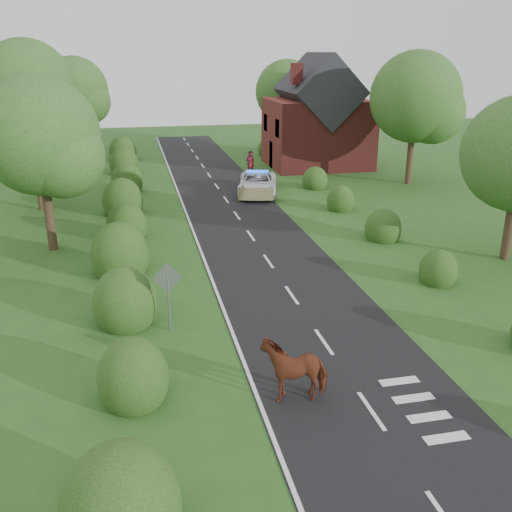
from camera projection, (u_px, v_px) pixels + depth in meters
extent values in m
plane|color=#2B5621|center=(324.00, 342.00, 19.23)|extent=(120.00, 120.00, 0.00)
cube|color=black|center=(240.00, 220.00, 33.01)|extent=(6.00, 70.00, 0.02)
cube|color=white|center=(371.00, 410.00, 15.55)|extent=(0.12, 1.80, 0.01)
cube|color=white|center=(324.00, 342.00, 19.22)|extent=(0.12, 1.80, 0.01)
cube|color=white|center=(292.00, 295.00, 22.90)|extent=(0.12, 1.80, 0.01)
cube|color=white|center=(268.00, 261.00, 26.57)|extent=(0.12, 1.80, 0.01)
cube|color=white|center=(251.00, 236.00, 30.25)|extent=(0.12, 1.80, 0.01)
cube|color=white|center=(237.00, 216.00, 33.92)|extent=(0.12, 1.80, 0.01)
cube|color=white|center=(226.00, 199.00, 37.60)|extent=(0.12, 1.80, 0.01)
cube|color=white|center=(217.00, 186.00, 41.27)|extent=(0.12, 1.80, 0.01)
cube|color=white|center=(209.00, 175.00, 44.95)|extent=(0.12, 1.80, 0.01)
cube|color=white|center=(203.00, 166.00, 48.62)|extent=(0.12, 1.80, 0.01)
cube|color=white|center=(197.00, 158.00, 52.30)|extent=(0.12, 1.80, 0.01)
cube|color=white|center=(192.00, 151.00, 55.97)|extent=(0.12, 1.80, 0.01)
cube|color=white|center=(188.00, 144.00, 59.65)|extent=(0.12, 1.80, 0.01)
cube|color=white|center=(184.00, 139.00, 63.32)|extent=(0.12, 1.80, 0.01)
cube|color=white|center=(190.00, 223.00, 32.42)|extent=(0.12, 70.00, 0.01)
cube|color=white|center=(446.00, 438.00, 14.45)|extent=(1.20, 0.35, 0.01)
cube|color=white|center=(429.00, 417.00, 15.28)|extent=(1.20, 0.35, 0.01)
cube|color=white|center=(413.00, 398.00, 16.11)|extent=(1.20, 0.35, 0.01)
cube|color=white|center=(399.00, 381.00, 16.93)|extent=(1.20, 0.35, 0.01)
ellipsoid|color=#153712|center=(121.00, 510.00, 11.21)|extent=(2.40, 2.52, 2.80)
ellipsoid|color=#153712|center=(133.00, 378.00, 15.90)|extent=(2.00, 2.10, 2.40)
ellipsoid|color=#153712|center=(125.00, 303.00, 20.42)|extent=(2.30, 2.41, 2.70)
ellipsoid|color=#153712|center=(120.00, 255.00, 24.95)|extent=(2.50, 2.62, 3.00)
ellipsoid|color=#153712|center=(127.00, 226.00, 29.65)|extent=(2.10, 2.20, 2.50)
ellipsoid|color=#153712|center=(123.00, 201.00, 34.18)|extent=(2.40, 2.52, 2.80)
ellipsoid|color=#153712|center=(127.00, 181.00, 39.77)|extent=(2.20, 2.31, 2.60)
ellipsoid|color=#153712|center=(124.00, 165.00, 45.23)|extent=(2.30, 2.41, 2.70)
ellipsoid|color=#153712|center=(123.00, 152.00, 50.71)|extent=(2.40, 2.52, 2.80)
ellipsoid|color=#153712|center=(438.00, 271.00, 24.02)|extent=(1.60, 1.68, 1.90)
ellipsoid|color=#153712|center=(383.00, 229.00, 29.55)|extent=(1.90, 2.00, 2.10)
ellipsoid|color=#153712|center=(341.00, 201.00, 35.05)|extent=(1.70, 1.78, 2.00)
ellipsoid|color=#153712|center=(315.00, 180.00, 40.63)|extent=(1.80, 1.89, 2.00)
ellipsoid|color=#153712|center=(267.00, 149.00, 53.45)|extent=(1.70, 1.78, 2.00)
cylinder|color=#332316|center=(49.00, 211.00, 27.57)|extent=(0.44, 0.44, 3.96)
sphere|color=#164916|center=(39.00, 135.00, 26.34)|extent=(5.60, 5.60, 5.60)
sphere|color=olive|center=(62.00, 156.00, 26.33)|extent=(3.92, 3.92, 3.92)
cylinder|color=#332316|center=(39.00, 180.00, 34.65)|extent=(0.44, 0.44, 3.74)
sphere|color=#164916|center=(31.00, 123.00, 33.50)|extent=(5.60, 5.60, 5.60)
sphere|color=olive|center=(49.00, 138.00, 33.47)|extent=(3.92, 3.92, 3.92)
cylinder|color=#332316|center=(35.00, 146.00, 43.35)|extent=(0.44, 0.44, 4.84)
sphere|color=#164916|center=(27.00, 86.00, 41.86)|extent=(6.80, 6.80, 6.80)
sphere|color=olive|center=(45.00, 102.00, 41.84)|extent=(4.76, 4.76, 4.76)
cylinder|color=#332316|center=(79.00, 132.00, 53.15)|extent=(0.44, 0.44, 4.18)
sphere|color=#164916|center=(75.00, 90.00, 51.86)|extent=(6.00, 6.00, 6.00)
sphere|color=olive|center=(87.00, 101.00, 51.84)|extent=(4.20, 4.20, 4.20)
cylinder|color=#332316|center=(510.00, 223.00, 26.36)|extent=(0.44, 0.44, 3.52)
cylinder|color=#332316|center=(410.00, 154.00, 41.52)|extent=(0.44, 0.44, 4.40)
sphere|color=#164916|center=(415.00, 97.00, 40.16)|extent=(6.40, 6.40, 6.40)
sphere|color=olive|center=(433.00, 112.00, 40.14)|extent=(4.48, 4.48, 4.48)
cylinder|color=#332316|center=(286.00, 130.00, 55.28)|extent=(0.44, 0.44, 3.96)
sphere|color=#164916|center=(287.00, 92.00, 54.06)|extent=(6.00, 6.00, 6.00)
sphere|color=olive|center=(299.00, 102.00, 54.03)|extent=(4.20, 4.20, 4.20)
cylinder|color=gray|center=(169.00, 302.00, 19.69)|extent=(0.08, 0.08, 2.20)
cube|color=gray|center=(167.00, 278.00, 19.38)|extent=(1.06, 0.04, 1.06)
cube|color=maroon|center=(317.00, 133.00, 47.77)|extent=(8.00, 7.00, 5.50)
cube|color=black|center=(319.00, 90.00, 46.60)|extent=(5.94, 7.40, 5.94)
cube|color=maroon|center=(297.00, 74.00, 43.78)|extent=(0.80, 0.80, 1.60)
imported|color=brown|center=(294.00, 371.00, 16.09)|extent=(2.15, 1.18, 1.50)
imported|color=silver|center=(257.00, 183.00, 38.78)|extent=(3.77, 5.89, 1.51)
cube|color=yellow|center=(256.00, 194.00, 36.22)|extent=(2.20, 0.62, 0.83)
cube|color=blue|center=(257.00, 171.00, 38.49)|extent=(1.53, 0.64, 0.14)
imported|color=#B42637|center=(251.00, 163.00, 45.83)|extent=(0.66, 0.52, 1.58)
imported|color=#431F51|center=(250.00, 161.00, 46.15)|extent=(1.03, 1.01, 1.68)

